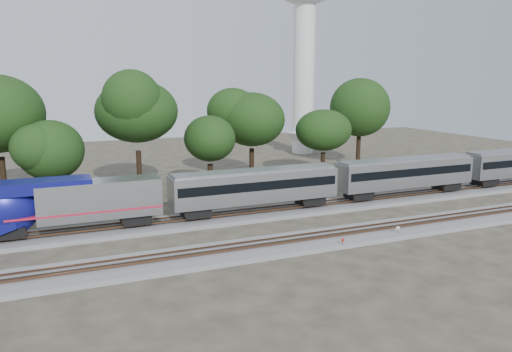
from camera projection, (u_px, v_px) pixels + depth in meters
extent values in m
plane|color=#383328|center=(281.00, 232.00, 46.76)|extent=(160.00, 160.00, 0.00)
cube|color=slate|center=(256.00, 214.00, 52.14)|extent=(160.00, 5.00, 0.40)
cube|color=brown|center=(259.00, 212.00, 51.40)|extent=(160.00, 0.08, 0.15)
cube|color=brown|center=(253.00, 208.00, 52.70)|extent=(160.00, 0.08, 0.15)
cube|color=slate|center=(301.00, 242.00, 43.10)|extent=(160.00, 5.00, 0.40)
cube|color=brown|center=(305.00, 240.00, 42.37)|extent=(160.00, 0.08, 0.15)
cube|color=brown|center=(297.00, 235.00, 43.67)|extent=(160.00, 0.08, 0.15)
cube|color=#ADB0B5|center=(100.00, 199.00, 45.57)|extent=(10.88, 3.08, 3.39)
ellipsoid|color=navy|center=(5.00, 210.00, 42.62)|extent=(5.54, 3.20, 4.72)
cube|color=navy|center=(39.00, 186.00, 43.33)|extent=(8.72, 3.02, 1.03)
cube|color=black|center=(11.00, 198.00, 42.62)|extent=(0.46, 2.36, 1.34)
cube|color=#AB1A33|center=(86.00, 209.00, 45.26)|extent=(13.34, 3.12, 0.18)
cube|color=black|center=(9.00, 231.00, 43.04)|extent=(2.67, 2.26, 0.92)
cube|color=black|center=(136.00, 218.00, 47.18)|extent=(2.67, 2.26, 0.92)
cube|color=#ADB0B5|center=(256.00, 186.00, 51.55)|extent=(17.85, 3.08, 3.08)
cube|color=black|center=(256.00, 183.00, 51.49)|extent=(17.24, 3.13, 0.92)
cube|color=gray|center=(256.00, 171.00, 51.24)|extent=(17.44, 2.46, 0.36)
cube|color=black|center=(196.00, 211.00, 49.44)|extent=(2.67, 2.26, 0.92)
cube|color=black|center=(310.00, 199.00, 54.41)|extent=(2.67, 2.26, 0.92)
cube|color=#ADB0B5|center=(405.00, 173.00, 58.96)|extent=(17.85, 3.08, 3.08)
cube|color=black|center=(405.00, 170.00, 58.90)|extent=(17.24, 3.13, 0.92)
cube|color=gray|center=(406.00, 160.00, 58.65)|extent=(17.44, 2.46, 0.36)
cube|color=black|center=(359.00, 194.00, 56.85)|extent=(2.67, 2.26, 0.92)
cube|color=black|center=(446.00, 185.00, 61.82)|extent=(2.67, 2.26, 0.92)
cube|color=black|center=(484.00, 181.00, 64.26)|extent=(2.67, 2.26, 0.92)
cylinder|color=#512D19|center=(343.00, 244.00, 41.96)|extent=(0.05, 0.05, 0.82)
cylinder|color=#B70D0E|center=(343.00, 240.00, 41.89)|extent=(0.29, 0.05, 0.29)
cylinder|color=#512D19|center=(398.00, 232.00, 45.03)|extent=(0.06, 0.06, 0.95)
cylinder|color=silver|center=(398.00, 228.00, 44.95)|extent=(0.33, 0.15, 0.34)
cube|color=#512D19|center=(369.00, 240.00, 43.92)|extent=(0.55, 0.40, 0.30)
cylinder|color=silver|center=(304.00, 79.00, 94.63)|extent=(4.03, 4.03, 28.23)
cone|color=silver|center=(303.00, 142.00, 96.94)|extent=(6.45, 6.45, 4.03)
cylinder|color=black|center=(4.00, 182.00, 55.88)|extent=(0.70, 0.70, 5.59)
cylinder|color=black|center=(54.00, 194.00, 54.07)|extent=(0.70, 0.70, 3.58)
ellipsoid|color=#1C3311|center=(50.00, 150.00, 53.15)|extent=(6.74, 6.74, 5.73)
cylinder|color=black|center=(139.00, 173.00, 60.88)|extent=(0.70, 0.70, 5.57)
ellipsoid|color=#1C3311|center=(137.00, 111.00, 59.44)|extent=(10.49, 10.49, 8.92)
cylinder|color=black|center=(210.00, 179.00, 62.17)|extent=(0.70, 0.70, 3.73)
ellipsoid|color=#1C3311|center=(210.00, 138.00, 61.21)|extent=(7.04, 7.04, 5.98)
cylinder|color=black|center=(252.00, 165.00, 69.25)|extent=(0.70, 0.70, 4.69)
ellipsoid|color=#1C3311|center=(252.00, 119.00, 68.04)|extent=(8.84, 8.84, 7.51)
cylinder|color=black|center=(323.00, 165.00, 71.73)|extent=(0.70, 0.70, 3.77)
ellipsoid|color=#1C3311|center=(324.00, 130.00, 70.76)|extent=(7.10, 7.10, 6.04)
cylinder|color=black|center=(358.00, 151.00, 81.79)|extent=(0.70, 0.70, 5.18)
ellipsoid|color=#1C3311|center=(360.00, 107.00, 80.45)|extent=(9.77, 9.77, 8.31)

